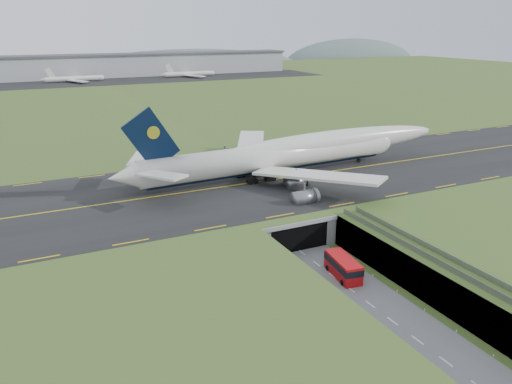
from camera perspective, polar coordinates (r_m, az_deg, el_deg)
ground at (r=88.06m, az=7.65°, el=-8.77°), size 900.00×900.00×0.00m
airfield_deck at (r=86.74m, az=7.73°, el=-7.01°), size 800.00×800.00×6.00m
trench_road at (r=82.65m, az=10.54°, el=-10.79°), size 12.00×75.00×0.20m
taxiway at (r=112.55m, az=-1.42°, el=0.90°), size 800.00×44.00×0.18m
tunnel_portal at (r=99.72m, az=2.48°, el=-3.16°), size 17.00×22.30×6.00m
guideway at (r=79.62m, az=22.27°, el=-8.90°), size 3.00×53.00×7.05m
jumbo_jet at (r=120.41m, az=4.55°, el=4.54°), size 89.11×58.24×19.28m
shuttle_tram at (r=85.27m, az=9.93°, el=-8.45°), size 4.29×8.72×3.39m
cargo_terminal at (r=367.78m, az=-19.40°, el=13.41°), size 320.00×67.00×15.60m
distant_hills at (r=508.46m, az=-13.74°, el=13.01°), size 700.00×91.00×60.00m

